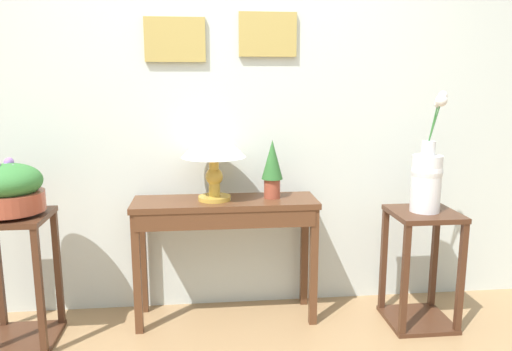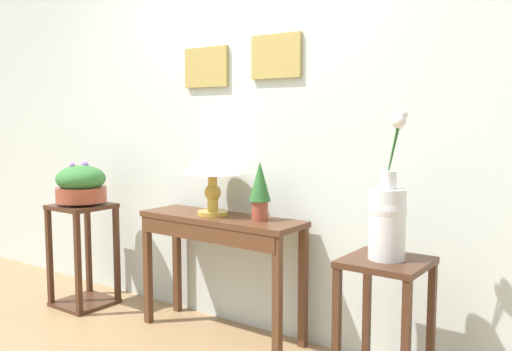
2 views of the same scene
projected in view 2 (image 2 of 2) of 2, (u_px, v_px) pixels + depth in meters
The scene contains 8 objects.
back_wall_with_art at pixel (247, 114), 3.52m from camera, with size 9.00×0.13×2.80m.
console_table at pixel (219, 237), 3.38m from camera, with size 1.11×0.34×0.77m.
table_lamp at pixel (212, 162), 3.39m from camera, with size 0.38×0.38×0.45m.
potted_plant_on_console at pixel (260, 188), 3.21m from camera, with size 0.13×0.13×0.36m.
pedestal_stand_left at pixel (83, 255), 3.97m from camera, with size 0.38×0.38×0.75m.
planter_bowl_wide_left at pixel (81, 184), 3.92m from camera, with size 0.36×0.36×0.31m.
pedestal_stand_right at pixel (384, 332), 2.59m from camera, with size 0.38×0.38×0.71m.
flower_vase_tall_right at pixel (388, 214), 2.53m from camera, with size 0.18×0.18×0.70m.
Camera 2 is at (2.13, -1.25, 1.37)m, focal length 38.07 mm.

